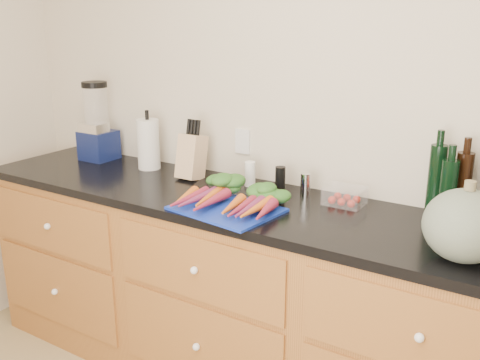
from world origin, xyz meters
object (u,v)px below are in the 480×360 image
Objects in this scene: carrots at (233,198)px; knife_block at (192,157)px; squash at (465,226)px; paper_towel at (148,144)px; tomato_box at (345,196)px; blender_appliance at (97,126)px; cutting_board at (227,209)px.

carrots is 2.15× the size of knife_block.
squash is 1.03× the size of paper_towel.
carrots is 0.48m from knife_block.
squash is 1.35m from knife_block.
knife_block reaches higher than tomato_box.
blender_appliance is at bearing -179.64° from paper_towel.
carrots is 1.11m from blender_appliance.
knife_block is at bearing -3.87° from paper_towel.
paper_towel is at bearing 0.36° from blender_appliance.
paper_towel is (-0.70, 0.27, 0.09)m from carrots.
blender_appliance is 2.67× the size of tomato_box.
cutting_board is 1.92× the size of knife_block.
blender_appliance is at bearing 178.48° from knife_block.
carrots reaches higher than tomato_box.
squash is 0.62× the size of blender_appliance.
cutting_board is at bearing -24.58° from paper_towel.
blender_appliance reaches higher than paper_towel.
carrots is 0.47m from tomato_box.
paper_towel reaches higher than tomato_box.
blender_appliance is 1.65× the size of paper_towel.
cutting_board is at bearing -139.36° from tomato_box.
paper_towel is 1.09m from tomato_box.
blender_appliance reaches higher than tomato_box.
tomato_box is at bearing 149.24° from squash.
squash reaches higher than cutting_board.
carrots is 1.08× the size of blender_appliance.
squash is 1.64m from paper_towel.
knife_block is (0.66, -0.02, -0.08)m from blender_appliance.
knife_block is at bearing -1.52° from blender_appliance.
knife_block reaches higher than carrots.
tomato_box is (0.79, 0.03, -0.07)m from knife_block.
blender_appliance is 1.46m from tomato_box.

